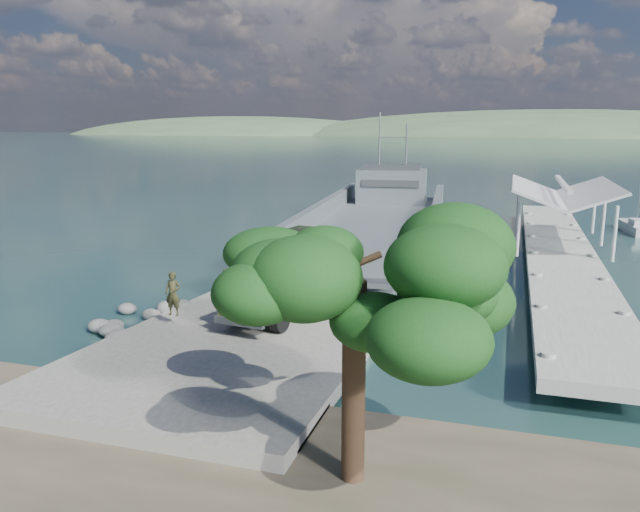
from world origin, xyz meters
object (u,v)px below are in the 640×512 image
at_px(pier, 560,241).
at_px(sailboat_near, 637,228).
at_px(landing_craft, 379,230).
at_px(military_truck, 289,275).
at_px(soldier, 173,303).
at_px(overhang_tree, 340,282).

height_order(pier, sailboat_near, sailboat_near).
distance_m(landing_craft, military_truck, 21.17).
bearing_deg(landing_craft, soldier, -104.16).
distance_m(pier, military_truck, 20.41).
xyz_separation_m(pier, military_truck, (-12.45, -16.15, 0.63)).
bearing_deg(soldier, landing_craft, 78.20).
height_order(military_truck, sailboat_near, sailboat_near).
height_order(pier, soldier, pier).
relative_size(military_truck, soldier, 4.09).
bearing_deg(military_truck, soldier, -133.15).
relative_size(pier, landing_craft, 1.19).
xyz_separation_m(soldier, overhang_tree, (9.65, -8.66, 3.73)).
bearing_deg(landing_craft, overhang_tree, -85.24).
height_order(sailboat_near, overhang_tree, sailboat_near).
xyz_separation_m(military_truck, soldier, (-4.04, -3.16, -0.78)).
height_order(soldier, sailboat_near, sailboat_near).
xyz_separation_m(pier, overhang_tree, (-6.84, -27.97, 3.58)).
distance_m(pier, soldier, 25.39).
distance_m(pier, overhang_tree, 29.02).
bearing_deg(sailboat_near, landing_craft, -158.69).
bearing_deg(pier, sailboat_near, 65.18).
distance_m(sailboat_near, overhang_tree, 45.80).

